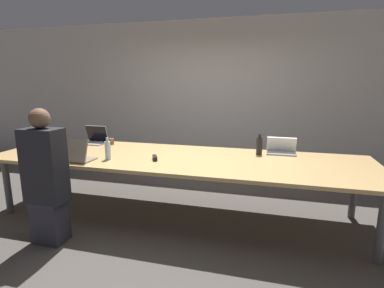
{
  "coord_description": "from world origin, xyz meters",
  "views": [
    {
      "loc": [
        1.1,
        -3.39,
        1.67
      ],
      "look_at": [
        0.16,
        0.1,
        0.91
      ],
      "focal_mm": 28.0,
      "sensor_mm": 36.0,
      "label": 1
    }
  ],
  "objects_px": {
    "cup_far_left": "(111,141)",
    "person_near_left": "(46,180)",
    "cup_near_left": "(59,155)",
    "laptop_far_right": "(281,149)",
    "laptop_near_left": "(76,155)",
    "laptop_far_left": "(95,138)",
    "bottle_near_left": "(108,150)",
    "bottle_far_right": "(259,146)",
    "stapler": "(155,158)"
  },
  "relations": [
    {
      "from": "cup_far_left",
      "to": "stapler",
      "type": "height_order",
      "value": "cup_far_left"
    },
    {
      "from": "cup_far_left",
      "to": "person_near_left",
      "type": "distance_m",
      "value": 1.42
    },
    {
      "from": "laptop_far_right",
      "to": "laptop_near_left",
      "type": "bearing_deg",
      "value": -155.94
    },
    {
      "from": "cup_near_left",
      "to": "stapler",
      "type": "distance_m",
      "value": 1.14
    },
    {
      "from": "laptop_near_left",
      "to": "bottle_near_left",
      "type": "bearing_deg",
      "value": -149.01
    },
    {
      "from": "person_near_left",
      "to": "cup_near_left",
      "type": "xyz_separation_m",
      "value": [
        -0.22,
        0.49,
        0.12
      ]
    },
    {
      "from": "bottle_far_right",
      "to": "stapler",
      "type": "relative_size",
      "value": 1.72
    },
    {
      "from": "laptop_far_right",
      "to": "bottle_near_left",
      "type": "distance_m",
      "value": 2.16
    },
    {
      "from": "laptop_far_left",
      "to": "bottle_near_left",
      "type": "bearing_deg",
      "value": -49.57
    },
    {
      "from": "laptop_far_right",
      "to": "stapler",
      "type": "xyz_separation_m",
      "value": [
        -1.44,
        -0.72,
        -0.04
      ]
    },
    {
      "from": "laptop_far_right",
      "to": "laptop_far_left",
      "type": "bearing_deg",
      "value": -178.98
    },
    {
      "from": "laptop_far_left",
      "to": "stapler",
      "type": "bearing_deg",
      "value": -28.85
    },
    {
      "from": "laptop_far_left",
      "to": "cup_far_left",
      "type": "relative_size",
      "value": 3.73
    },
    {
      "from": "cup_near_left",
      "to": "stapler",
      "type": "xyz_separation_m",
      "value": [
        1.11,
        0.26,
        -0.02
      ]
    },
    {
      "from": "cup_near_left",
      "to": "laptop_far_left",
      "type": "bearing_deg",
      "value": 96.6
    },
    {
      "from": "cup_near_left",
      "to": "bottle_near_left",
      "type": "bearing_deg",
      "value": 13.93
    },
    {
      "from": "bottle_far_right",
      "to": "stapler",
      "type": "height_order",
      "value": "bottle_far_right"
    },
    {
      "from": "cup_far_left",
      "to": "bottle_far_right",
      "type": "relative_size",
      "value": 0.34
    },
    {
      "from": "bottle_near_left",
      "to": "laptop_far_right",
      "type": "bearing_deg",
      "value": 22.92
    },
    {
      "from": "cup_far_left",
      "to": "bottle_near_left",
      "type": "xyz_separation_m",
      "value": [
        0.41,
        -0.78,
        0.07
      ]
    },
    {
      "from": "stapler",
      "to": "cup_near_left",
      "type": "bearing_deg",
      "value": 165.65
    },
    {
      "from": "cup_near_left",
      "to": "laptop_far_right",
      "type": "bearing_deg",
      "value": 21.01
    },
    {
      "from": "laptop_far_right",
      "to": "bottle_near_left",
      "type": "bearing_deg",
      "value": -157.08
    },
    {
      "from": "laptop_far_left",
      "to": "bottle_near_left",
      "type": "relative_size",
      "value": 1.26
    },
    {
      "from": "cup_far_left",
      "to": "person_near_left",
      "type": "relative_size",
      "value": 0.06
    },
    {
      "from": "cup_far_left",
      "to": "laptop_near_left",
      "type": "bearing_deg",
      "value": -84.06
    },
    {
      "from": "bottle_far_right",
      "to": "laptop_far_right",
      "type": "bearing_deg",
      "value": 26.0
    },
    {
      "from": "laptop_far_left",
      "to": "laptop_far_right",
      "type": "relative_size",
      "value": 0.9
    },
    {
      "from": "person_near_left",
      "to": "cup_near_left",
      "type": "relative_size",
      "value": 15.88
    },
    {
      "from": "laptop_far_left",
      "to": "cup_far_left",
      "type": "xyz_separation_m",
      "value": [
        0.27,
        -0.01,
        -0.03
      ]
    },
    {
      "from": "laptop_far_right",
      "to": "stapler",
      "type": "relative_size",
      "value": 2.39
    },
    {
      "from": "person_near_left",
      "to": "laptop_far_right",
      "type": "bearing_deg",
      "value": -147.88
    },
    {
      "from": "bottle_far_right",
      "to": "bottle_near_left",
      "type": "xyz_separation_m",
      "value": [
        -1.72,
        -0.71,
        -0.0
      ]
    },
    {
      "from": "cup_far_left",
      "to": "bottle_near_left",
      "type": "relative_size",
      "value": 0.34
    },
    {
      "from": "laptop_far_left",
      "to": "bottle_far_right",
      "type": "distance_m",
      "value": 2.39
    },
    {
      "from": "bottle_far_right",
      "to": "cup_near_left",
      "type": "distance_m",
      "value": 2.44
    },
    {
      "from": "cup_far_left",
      "to": "laptop_far_right",
      "type": "distance_m",
      "value": 2.4
    },
    {
      "from": "laptop_far_left",
      "to": "person_near_left",
      "type": "bearing_deg",
      "value": -77.17
    },
    {
      "from": "laptop_near_left",
      "to": "stapler",
      "type": "height_order",
      "value": "laptop_near_left"
    },
    {
      "from": "laptop_far_left",
      "to": "laptop_far_right",
      "type": "xyz_separation_m",
      "value": [
        2.66,
        0.05,
        -0.01
      ]
    },
    {
      "from": "laptop_near_left",
      "to": "laptop_far_left",
      "type": "bearing_deg",
      "value": -69.25
    },
    {
      "from": "laptop_near_left",
      "to": "cup_near_left",
      "type": "height_order",
      "value": "laptop_near_left"
    },
    {
      "from": "cup_far_left",
      "to": "stapler",
      "type": "relative_size",
      "value": 0.58
    },
    {
      "from": "cup_far_left",
      "to": "bottle_near_left",
      "type": "height_order",
      "value": "bottle_near_left"
    },
    {
      "from": "cup_far_left",
      "to": "cup_near_left",
      "type": "xyz_separation_m",
      "value": [
        -0.16,
        -0.92,
        -0.0
      ]
    },
    {
      "from": "person_near_left",
      "to": "cup_near_left",
      "type": "distance_m",
      "value": 0.55
    },
    {
      "from": "bottle_near_left",
      "to": "bottle_far_right",
      "type": "bearing_deg",
      "value": 22.42
    },
    {
      "from": "bottle_far_right",
      "to": "person_near_left",
      "type": "relative_size",
      "value": 0.19
    },
    {
      "from": "bottle_far_right",
      "to": "laptop_near_left",
      "type": "height_order",
      "value": "laptop_near_left"
    },
    {
      "from": "cup_far_left",
      "to": "bottle_far_right",
      "type": "distance_m",
      "value": 2.13
    }
  ]
}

